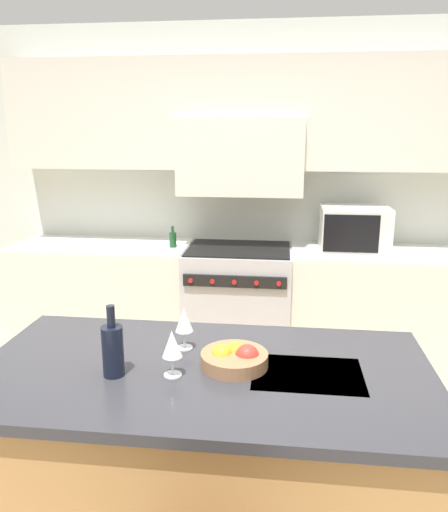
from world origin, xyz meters
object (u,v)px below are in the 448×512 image
at_px(wine_bottle, 113,349).
at_px(fruit_bowl, 235,358).
at_px(wine_glass_near, 172,345).
at_px(microwave, 354,229).
at_px(oil_bottle_on_counter, 173,239).
at_px(range_stove, 238,303).
at_px(wine_glass_far, 184,321).

xyz_separation_m(wine_bottle, fruit_bowl, (0.47, 0.14, -0.08)).
height_order(wine_bottle, fruit_bowl, wine_bottle).
bearing_deg(wine_glass_near, microwave, 65.69).
height_order(fruit_bowl, oil_bottle_on_counter, oil_bottle_on_counter).
distance_m(range_stove, fruit_bowl, 2.08).
xyz_separation_m(wine_bottle, wine_glass_near, (0.23, 0.02, 0.02)).
relative_size(wine_bottle, wine_glass_near, 1.52).
bearing_deg(oil_bottle_on_counter, microwave, 1.96).
height_order(wine_glass_far, fruit_bowl, wine_glass_far).
distance_m(microwave, wine_glass_near, 2.36).
relative_size(wine_glass_far, oil_bottle_on_counter, 1.11).
xyz_separation_m(fruit_bowl, oil_bottle_on_counter, (-0.70, 1.99, 0.05)).
bearing_deg(wine_glass_far, microwave, 62.78).
distance_m(wine_bottle, wine_glass_near, 0.24).
height_order(range_stove, oil_bottle_on_counter, oil_bottle_on_counter).
xyz_separation_m(wine_glass_far, oil_bottle_on_counter, (-0.46, 1.85, -0.05)).
xyz_separation_m(microwave, oil_bottle_on_counter, (-1.44, -0.05, -0.11)).
relative_size(wine_bottle, fruit_bowl, 1.05).
height_order(range_stove, wine_glass_near, wine_glass_near).
distance_m(microwave, wine_bottle, 2.49).
relative_size(range_stove, wine_bottle, 3.19).
distance_m(wine_glass_far, fruit_bowl, 0.29).
xyz_separation_m(range_stove, wine_glass_far, (-0.07, -1.88, 0.58)).
xyz_separation_m(range_stove, microwave, (0.90, 0.02, 0.64)).
relative_size(range_stove, wine_glass_far, 4.86).
bearing_deg(fruit_bowl, wine_glass_far, 149.48).
bearing_deg(microwave, oil_bottle_on_counter, -178.04).
bearing_deg(oil_bottle_on_counter, range_stove, 3.26).
bearing_deg(wine_bottle, fruit_bowl, 16.24).
height_order(microwave, fruit_bowl, microwave).
bearing_deg(wine_bottle, wine_glass_near, 5.49).
bearing_deg(microwave, fruit_bowl, -109.84).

